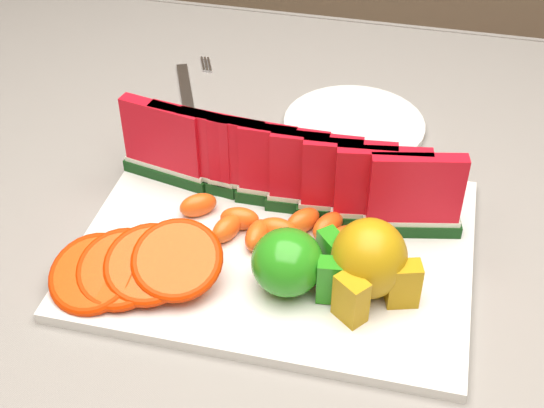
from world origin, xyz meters
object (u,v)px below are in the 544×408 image
at_px(side_plate, 354,125).
at_px(fork, 189,93).
at_px(apple_cluster, 295,263).
at_px(platter, 277,246).
at_px(pear_cluster, 370,262).

xyz_separation_m(side_plate, fork, (-0.23, 0.03, -0.00)).
relative_size(apple_cluster, fork, 0.57).
xyz_separation_m(platter, apple_cluster, (0.03, -0.06, 0.04)).
height_order(side_plate, fork, side_plate).
distance_m(platter, apple_cluster, 0.08).
bearing_deg(apple_cluster, side_plate, 87.38).
distance_m(pear_cluster, side_plate, 0.30).
bearing_deg(side_plate, apple_cluster, -92.62).
xyz_separation_m(apple_cluster, side_plate, (0.01, 0.30, -0.04)).
height_order(platter, fork, platter).
height_order(pear_cluster, side_plate, pear_cluster).
distance_m(platter, side_plate, 0.25).
bearing_deg(apple_cluster, fork, 123.15).
xyz_separation_m(pear_cluster, fork, (-0.29, 0.32, -0.05)).
bearing_deg(fork, platter, -55.81).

